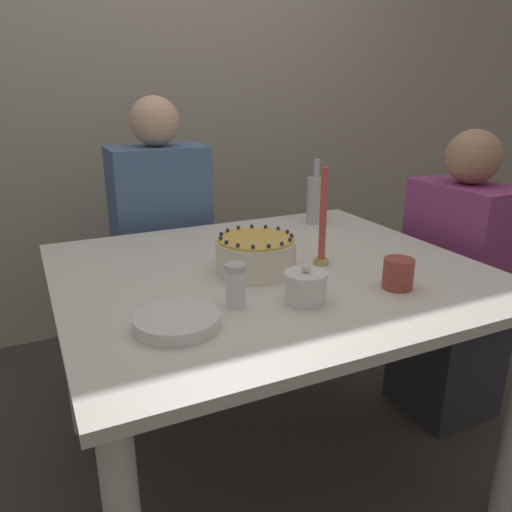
{
  "coord_description": "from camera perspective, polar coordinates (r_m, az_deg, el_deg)",
  "views": [
    {
      "loc": [
        -0.67,
        -1.3,
        1.31
      ],
      "look_at": [
        -0.05,
        -0.01,
        0.82
      ],
      "focal_mm": 35.0,
      "sensor_mm": 36.0,
      "label": 1
    }
  ],
  "objects": [
    {
      "name": "bottle",
      "position": [
        2.06,
        6.83,
        6.47
      ],
      "size": [
        0.07,
        0.07,
        0.26
      ],
      "color": "#B2B7BC",
      "rests_on": "dining_table"
    },
    {
      "name": "wall_behind",
      "position": [
        2.78,
        -12.19,
        18.35
      ],
      "size": [
        8.0,
        0.05,
        2.6
      ],
      "color": "#ADA393",
      "rests_on": "ground_plane"
    },
    {
      "name": "ground_plane",
      "position": [
        1.96,
        1.42,
        -22.95
      ],
      "size": [
        12.0,
        12.0,
        0.0
      ],
      "primitive_type": "plane",
      "color": "#3D3833"
    },
    {
      "name": "sugar_shaker",
      "position": [
        1.27,
        -2.34,
        -3.34
      ],
      "size": [
        0.05,
        0.05,
        0.12
      ],
      "color": "white",
      "rests_on": "dining_table"
    },
    {
      "name": "dining_table",
      "position": [
        1.6,
        1.61,
        -5.13
      ],
      "size": [
        1.28,
        1.13,
        0.77
      ],
      "color": "beige",
      "rests_on": "ground_plane"
    },
    {
      "name": "sugar_bowl",
      "position": [
        1.31,
        5.67,
        -3.54
      ],
      "size": [
        0.11,
        0.11,
        0.11
      ],
      "color": "silver",
      "rests_on": "dining_table"
    },
    {
      "name": "person_woman_floral",
      "position": [
        2.16,
        21.66,
        -4.43
      ],
      "size": [
        0.34,
        0.4,
        1.16
      ],
      "rotation": [
        0.0,
        0.0,
        1.57
      ],
      "color": "#2D2D38",
      "rests_on": "ground_plane"
    },
    {
      "name": "plate_stack",
      "position": [
        1.19,
        -9.01,
        -7.38
      ],
      "size": [
        0.2,
        0.2,
        0.03
      ],
      "color": "silver",
      "rests_on": "dining_table"
    },
    {
      "name": "candle",
      "position": [
        1.57,
        7.63,
        3.46
      ],
      "size": [
        0.05,
        0.05,
        0.31
      ],
      "color": "tan",
      "rests_on": "dining_table"
    },
    {
      "name": "cake",
      "position": [
        1.51,
        -0.0,
        0.14
      ],
      "size": [
        0.24,
        0.24,
        0.12
      ],
      "color": "#EFE5CC",
      "rests_on": "dining_table"
    },
    {
      "name": "person_man_blue_shirt",
      "position": [
        2.26,
        -10.51,
        -0.85
      ],
      "size": [
        0.4,
        0.34,
        1.27
      ],
      "rotation": [
        0.0,
        0.0,
        3.14
      ],
      "color": "#473D33",
      "rests_on": "ground_plane"
    },
    {
      "name": "cup",
      "position": [
        1.45,
        15.94,
        -1.95
      ],
      "size": [
        0.09,
        0.09,
        0.09
      ],
      "color": "#993D33",
      "rests_on": "dining_table"
    }
  ]
}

